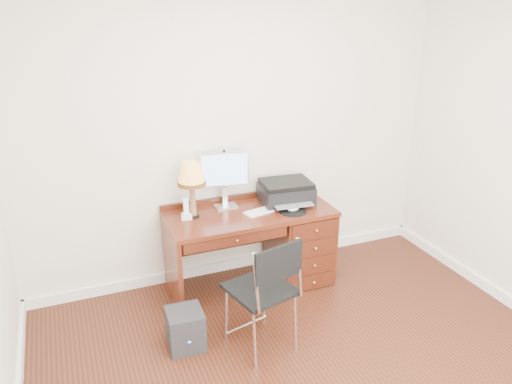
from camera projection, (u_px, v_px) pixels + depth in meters
name	position (u px, v px, depth m)	size (l,w,h in m)	color
ground	(322.00, 382.00, 3.54)	(4.00, 4.00, 0.00)	#33150B
room_shell	(284.00, 325.00, 4.07)	(4.00, 4.00, 4.00)	silver
desk	(282.00, 239.00, 4.71)	(1.50, 0.67, 0.75)	#582112
monitor	(224.00, 173.00, 4.48)	(0.45, 0.18, 0.51)	silver
keyboard	(266.00, 210.00, 4.49)	(0.43, 0.12, 0.02)	white
mouse_pad	(293.00, 210.00, 4.46)	(0.25, 0.25, 0.05)	black
printer	(286.00, 192.00, 4.64)	(0.50, 0.40, 0.21)	black
leg_lamp	(191.00, 177.00, 4.23)	(0.25, 0.25, 0.50)	black
phone	(186.00, 212.00, 4.31)	(0.11, 0.11, 0.19)	white
pen_cup	(278.00, 196.00, 4.68)	(0.07, 0.07, 0.09)	black
chair	(264.00, 285.00, 3.65)	(0.54, 0.55, 0.95)	black
equipment_box	(185.00, 329.00, 3.85)	(0.27, 0.27, 0.32)	black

